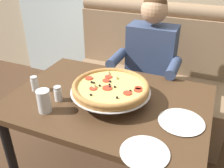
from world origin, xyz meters
The scene contains 10 objects.
booth_bench centered at (0.00, 0.90, 0.40)m, with size 1.52×0.78×1.13m.
dining_table centered at (0.00, 0.00, 0.65)m, with size 1.23×0.87×0.74m.
diner_main centered at (0.07, 0.64, 0.71)m, with size 0.54×0.64×1.27m.
pizza centered at (0.02, -0.01, 0.84)m, with size 0.49×0.49×0.13m.
shaker_parmesan centered at (-0.28, -0.14, 0.78)m, with size 0.05×0.05×0.10m.
shaker_pepper_flakes centered at (-0.49, -0.09, 0.78)m, with size 0.05×0.05×0.10m.
plate_near_left centered at (0.46, -0.06, 0.75)m, with size 0.25×0.25×0.02m.
plate_near_right centered at (0.34, -0.36, 0.75)m, with size 0.23×0.23×0.02m.
drinking_glass centered at (-0.29, -0.26, 0.80)m, with size 0.08×0.08×0.14m.
patio_chair centered at (-1.25, 2.00, 0.52)m, with size 0.43×0.43×0.86m.
Camera 1 is at (0.54, -1.21, 1.60)m, focal length 40.12 mm.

